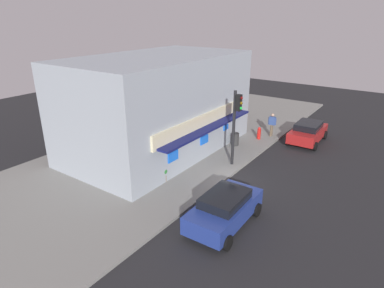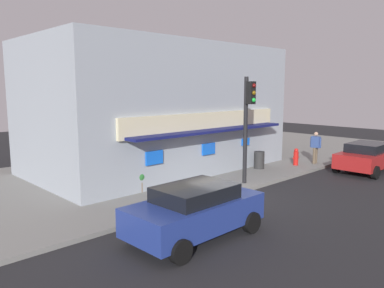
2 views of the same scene
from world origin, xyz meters
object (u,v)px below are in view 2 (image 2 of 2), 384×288
at_px(potted_plant_by_doorway, 139,180).
at_px(trash_can, 259,160).
at_px(traffic_light, 248,116).
at_px(pedestrian, 316,146).
at_px(fire_hydrant, 296,157).
at_px(parked_car_blue, 195,210).
at_px(parked_car_red, 367,157).

bearing_deg(potted_plant_by_doorway, trash_can, -5.67).
height_order(traffic_light, pedestrian, traffic_light).
distance_m(traffic_light, fire_hydrant, 5.70).
relative_size(pedestrian, parked_car_blue, 0.42).
xyz_separation_m(trash_can, parked_car_blue, (-8.55, -4.03, 0.22)).
height_order(fire_hydrant, trash_can, fire_hydrant).
distance_m(traffic_light, pedestrian, 6.55).
xyz_separation_m(fire_hydrant, parked_car_blue, (-10.68, -3.16, 0.22)).
distance_m(fire_hydrant, pedestrian, 1.37).
relative_size(traffic_light, trash_can, 5.19).
bearing_deg(potted_plant_by_doorway, traffic_light, -27.67).
height_order(fire_hydrant, parked_car_blue, parked_car_blue).
bearing_deg(parked_car_blue, trash_can, 25.23).
distance_m(traffic_light, potted_plant_by_doorway, 5.35).
distance_m(fire_hydrant, parked_car_blue, 11.15).
xyz_separation_m(pedestrian, parked_car_red, (0.64, -2.54, -0.34)).
relative_size(trash_can, potted_plant_by_doorway, 1.01).
bearing_deg(traffic_light, pedestrian, 1.16).
distance_m(trash_can, parked_car_blue, 9.46).
distance_m(pedestrian, parked_car_red, 2.64).
distance_m(potted_plant_by_doorway, parked_car_blue, 4.95).
bearing_deg(pedestrian, parked_car_red, -75.90).
bearing_deg(pedestrian, parked_car_blue, -167.29).
relative_size(fire_hydrant, trash_can, 1.03).
relative_size(traffic_light, fire_hydrant, 5.01).
height_order(fire_hydrant, parked_car_red, parked_car_red).
relative_size(trash_can, parked_car_blue, 0.21).
relative_size(fire_hydrant, parked_car_red, 0.23).
xyz_separation_m(potted_plant_by_doorway, parked_car_red, (11.06, -4.61, 0.18)).
relative_size(potted_plant_by_doorway, parked_car_red, 0.22).
xyz_separation_m(fire_hydrant, potted_plant_by_doorway, (-9.25, 1.57, 0.02)).
distance_m(traffic_light, parked_car_red, 7.65).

